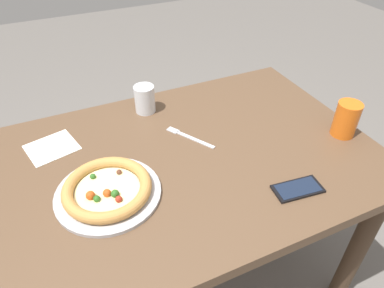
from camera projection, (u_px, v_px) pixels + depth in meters
The scene contains 8 objects.
ground_plane at pixel (180, 280), 1.64m from camera, with size 8.00×8.00×0.00m, color #66605B.
dining_table at pixel (176, 181), 1.24m from camera, with size 1.38×0.88×0.75m.
pizza_near at pixel (107, 190), 1.03m from camera, with size 0.31×0.31×0.05m.
drink_cup_colored at pixel (346, 119), 1.24m from camera, with size 0.08×0.08×0.13m.
water_cup_clear at pixel (145, 99), 1.37m from camera, with size 0.08×0.08×0.11m.
paper_napkin at pixel (52, 148), 1.22m from camera, with size 0.16×0.14×0.00m, color white.
fork at pixel (188, 137), 1.27m from camera, with size 0.12×0.18×0.00m.
cell_phone at pixel (298, 189), 1.06m from camera, with size 0.16×0.09×0.01m.
Camera 1 is at (-0.32, -0.83, 1.52)m, focal length 32.74 mm.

